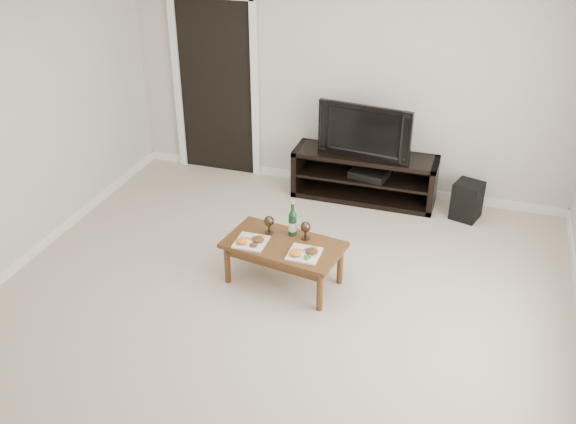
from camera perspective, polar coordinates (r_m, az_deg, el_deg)
The scene contains 14 objects.
floor at distance 5.39m, azimuth -2.19°, elevation -10.26°, with size 5.50×5.50×0.00m, color beige.
back_wall at distance 7.14m, azimuth 5.31°, elevation 11.83°, with size 5.00×0.04×2.60m, color beige.
ceiling at distance 4.23m, azimuth -2.89°, elevation 18.25°, with size 5.00×5.50×0.04m, color white.
doorway at distance 7.66m, azimuth -6.40°, elevation 10.83°, with size 0.90×0.02×2.05m, color black.
media_console at distance 7.21m, azimuth 6.78°, elevation 3.15°, with size 1.58×0.45×0.55m, color black.
television at distance 6.98m, azimuth 7.06°, elevation 7.36°, with size 1.03×0.13×0.59m, color black.
av_receiver at distance 7.17m, azimuth 7.26°, elevation 3.41°, with size 0.40×0.30×0.08m, color black.
subwoofer at distance 7.07m, azimuth 15.62°, elevation 0.99°, with size 0.27×0.27×0.41m, color black.
coffee_table at distance 5.78m, azimuth -0.39°, elevation -4.55°, with size 1.03×0.56×0.42m, color brown.
plate_left at distance 5.66m, azimuth -3.32°, elevation -2.47°, with size 0.27×0.27×0.07m, color white.
plate_right at distance 5.49m, azimuth 1.45°, elevation -3.54°, with size 0.27×0.27×0.07m, color white.
wine_bottle at distance 5.70m, azimuth 0.41°, elevation -0.51°, with size 0.07×0.07×0.35m, color #0E361E.
goblet_left at distance 5.78m, azimuth -1.70°, elevation -1.12°, with size 0.09×0.09×0.17m, color #3A2C1F, non-canonical shape.
goblet_right at distance 5.69m, azimuth 1.56°, elevation -1.64°, with size 0.09×0.09×0.17m, color #3A2C1F, non-canonical shape.
Camera 1 is at (1.47, -3.89, 3.43)m, focal length 40.00 mm.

